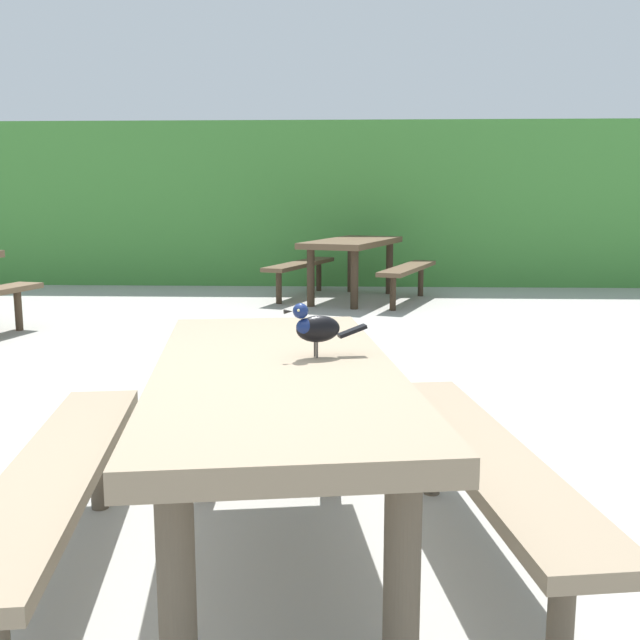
# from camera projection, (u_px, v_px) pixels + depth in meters

# --- Properties ---
(ground_plane) EXTENTS (60.00, 60.00, 0.00)m
(ground_plane) POSITION_uv_depth(u_px,v_px,m) (199.00, 583.00, 2.45)
(ground_plane) COLOR #A3A099
(hedge_wall) EXTENTS (28.00, 1.59, 2.29)m
(hedge_wall) POSITION_uv_depth(u_px,v_px,m) (318.00, 204.00, 10.97)
(hedge_wall) COLOR #428438
(hedge_wall) RESTS_ON ground
(picnic_table_foreground) EXTENTS (1.92, 1.94, 0.74)m
(picnic_table_foreground) POSITION_uv_depth(u_px,v_px,m) (276.00, 419.00, 2.39)
(picnic_table_foreground) COLOR #84725B
(picnic_table_foreground) RESTS_ON ground
(bird_grackle) EXTENTS (0.28, 0.13, 0.18)m
(bird_grackle) POSITION_uv_depth(u_px,v_px,m) (315.00, 327.00, 2.44)
(bird_grackle) COLOR black
(bird_grackle) RESTS_ON picnic_table_foreground
(picnic_table_mid_left) EXTENTS (2.15, 2.17, 0.74)m
(picnic_table_mid_left) POSITION_uv_depth(u_px,v_px,m) (353.00, 255.00, 8.97)
(picnic_table_mid_left) COLOR brown
(picnic_table_mid_left) RESTS_ON ground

